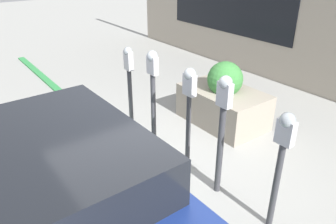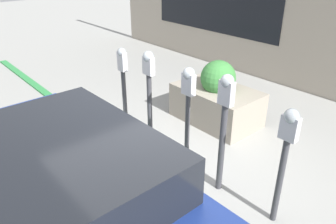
# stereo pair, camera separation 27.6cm
# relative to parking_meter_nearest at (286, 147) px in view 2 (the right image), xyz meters

# --- Properties ---
(ground_plane) EXTENTS (40.00, 40.00, 0.00)m
(ground_plane) POSITION_rel_parking_meter_nearest_xyz_m (1.52, 0.47, -1.00)
(ground_plane) COLOR #999993
(curb_strip) EXTENTS (14.03, 0.16, 0.04)m
(curb_strip) POSITION_rel_parking_meter_nearest_xyz_m (1.52, 0.55, -0.98)
(curb_strip) COLOR #338C47
(curb_strip) RESTS_ON ground_plane
(building_facade) EXTENTS (14.03, 0.17, 3.55)m
(building_facade) POSITION_rel_parking_meter_nearest_xyz_m (1.52, -4.01, 0.78)
(building_facade) COLOR #9E9384
(building_facade) RESTS_ON ground_plane
(parking_meter_nearest) EXTENTS (0.19, 0.16, 1.45)m
(parking_meter_nearest) POSITION_rel_parking_meter_nearest_xyz_m (0.00, 0.00, 0.00)
(parking_meter_nearest) COLOR #38383D
(parking_meter_nearest) RESTS_ON ground_plane
(parking_meter_second) EXTENTS (0.19, 0.16, 1.61)m
(parking_meter_second) POSITION_rel_parking_meter_nearest_xyz_m (0.80, 0.06, 0.06)
(parking_meter_second) COLOR #38383D
(parking_meter_second) RESTS_ON ground_plane
(parking_meter_middle) EXTENTS (0.19, 0.16, 1.50)m
(parking_meter_middle) POSITION_rel_parking_meter_nearest_xyz_m (1.48, 0.01, 0.07)
(parking_meter_middle) COLOR #38383D
(parking_meter_middle) RESTS_ON ground_plane
(parking_meter_fourth) EXTENTS (0.20, 0.17, 1.56)m
(parking_meter_fourth) POSITION_rel_parking_meter_nearest_xyz_m (2.30, 0.04, 0.06)
(parking_meter_fourth) COLOR #38383D
(parking_meter_fourth) RESTS_ON ground_plane
(parking_meter_farthest) EXTENTS (0.17, 0.14, 1.46)m
(parking_meter_farthest) POSITION_rel_parking_meter_nearest_xyz_m (2.99, 0.05, -0.03)
(parking_meter_farthest) COLOR #38383D
(parking_meter_farthest) RESTS_ON ground_plane
(planter_box) EXTENTS (1.53, 0.96, 1.16)m
(planter_box) POSITION_rel_parking_meter_nearest_xyz_m (2.14, -1.37, -0.58)
(planter_box) COLOR gray
(planter_box) RESTS_ON ground_plane
(parked_car_front) EXTENTS (4.02, 1.79, 1.35)m
(parked_car_front) POSITION_rel_parking_meter_nearest_xyz_m (1.21, 1.95, -0.29)
(parked_car_front) COLOR navy
(parked_car_front) RESTS_ON ground_plane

